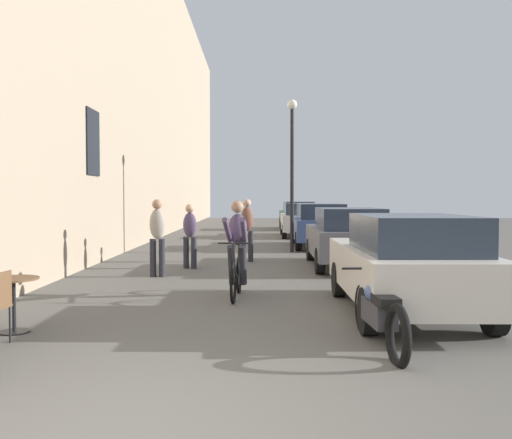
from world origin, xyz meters
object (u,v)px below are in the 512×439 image
cafe_table_mid (13,293)px  parked_car_third (319,225)px  pedestrian_far (247,226)px  parked_car_nearest (406,263)px  parked_car_fourth (301,219)px  parked_motorcycle (379,313)px  parked_car_second (346,237)px  pedestrian_near (157,233)px  street_lamp (292,156)px  cyclist_on_bicycle (236,251)px  parked_car_fifth (297,215)px  pedestrian_mid (189,232)px

cafe_table_mid → parked_car_third: (5.41, 12.60, 0.28)m
pedestrian_far → parked_car_nearest: pedestrian_far is taller
parked_car_third → parked_car_fourth: bearing=92.1°
parked_car_nearest → parked_motorcycle: size_ratio=1.99×
cafe_table_mid → parked_car_nearest: 5.55m
parked_car_second → pedestrian_near: bearing=-159.3°
street_lamp → parked_car_fourth: size_ratio=1.15×
parked_car_nearest → parked_car_fourth: bearing=90.8°
pedestrian_near → parked_car_fourth: 13.55m
cyclist_on_bicycle → parked_car_nearest: cyclist_on_bicycle is taller
cyclist_on_bicycle → cafe_table_mid: bearing=-136.2°
cyclist_on_bicycle → pedestrian_near: bearing=127.0°
street_lamp → parked_car_fourth: bearing=83.1°
parked_car_third → parked_car_fifth: parked_car_third is taller
pedestrian_mid → parked_motorcycle: (3.10, -7.35, -0.50)m
parked_car_fourth → parked_car_fifth: parked_car_fifth is taller
pedestrian_far → parked_car_nearest: size_ratio=0.40×
cafe_table_mid → pedestrian_near: size_ratio=0.42×
parked_car_nearest → parked_car_fifth: parked_car_fifth is taller
pedestrian_far → parked_car_fourth: 10.17m
pedestrian_mid → parked_motorcycle: size_ratio=0.75×
parked_car_fifth → parked_car_second: bearing=-90.1°
parked_car_fourth → pedestrian_mid: bearing=-107.9°
parked_car_nearest → parked_motorcycle: parked_car_nearest is taller
parked_car_nearest → parked_car_third: bearing=90.1°
pedestrian_mid → parked_car_third: size_ratio=0.37×
cyclist_on_bicycle → parked_car_third: 10.22m
pedestrian_far → parked_car_third: size_ratio=0.39×
cafe_table_mid → cyclist_on_bicycle: size_ratio=0.41×
cyclist_on_bicycle → street_lamp: (1.50, 8.11, 2.30)m
cyclist_on_bicycle → pedestrian_mid: size_ratio=1.10×
pedestrian_mid → street_lamp: (2.80, 4.17, 2.20)m
parked_car_nearest → parked_car_fourth: 16.91m
pedestrian_near → parked_car_nearest: bearing=-42.2°
parked_car_nearest → parked_car_second: (0.03, 5.73, -0.00)m
pedestrian_near → parked_motorcycle: pedestrian_near is taller
pedestrian_far → pedestrian_mid: bearing=-133.5°
parked_car_fourth → parked_car_fifth: (0.28, 5.88, 0.01)m
cafe_table_mid → parked_car_fourth: bearing=73.9°
pedestrian_far → parked_car_fifth: (2.56, 15.79, -0.18)m
cafe_table_mid → parked_car_nearest: bearing=11.8°
parked_motorcycle → parked_car_nearest: bearing=66.4°
cyclist_on_bicycle → parked_car_fourth: bearing=81.2°
cyclist_on_bicycle → pedestrian_mid: cyclist_on_bicycle is taller
cafe_table_mid → pedestrian_near: pedestrian_near is taller
cafe_table_mid → parked_car_fifth: bearing=77.1°
parked_motorcycle → parked_car_fourth: bearing=88.2°
cyclist_on_bicycle → street_lamp: bearing=79.5°
pedestrian_far → pedestrian_near: bearing=-123.4°
parked_car_fourth → parked_car_fifth: size_ratio=0.98×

